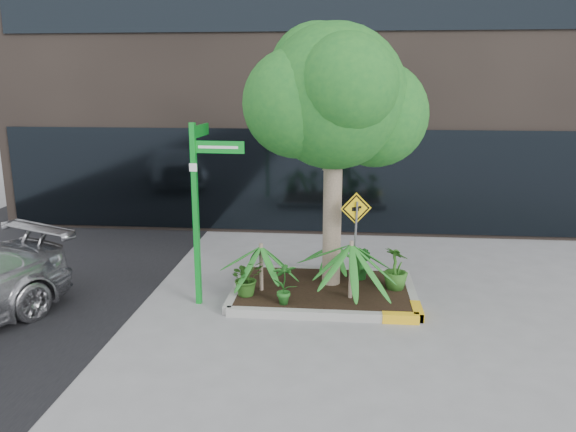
{
  "coord_description": "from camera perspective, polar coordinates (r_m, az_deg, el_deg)",
  "views": [
    {
      "loc": [
        0.47,
        -9.48,
        3.88
      ],
      "look_at": [
        -0.45,
        0.2,
        1.52
      ],
      "focal_mm": 35.0,
      "sensor_mm": 36.0,
      "label": 1
    }
  ],
  "objects": [
    {
      "name": "palm_left",
      "position": [
        10.06,
        -2.76,
        -3.12
      ],
      "size": [
        0.99,
        0.99,
        1.1
      ],
      "color": "tan",
      "rests_on": "ground"
    },
    {
      "name": "shrub_a",
      "position": [
        10.01,
        -4.22,
        -6.23
      ],
      "size": [
        0.82,
        0.82,
        0.65
      ],
      "primitive_type": "imported",
      "rotation": [
        0.0,
        0.0,
        0.59
      ],
      "color": "#255317",
      "rests_on": "planter"
    },
    {
      "name": "shrub_d",
      "position": [
        10.82,
        7.55,
        -4.74
      ],
      "size": [
        0.52,
        0.52,
        0.67
      ],
      "primitive_type": "imported",
      "rotation": [
        0.0,
        0.0,
        5.44
      ],
      "color": "#1C621E",
      "rests_on": "planter"
    },
    {
      "name": "shrub_c",
      "position": [
        9.58,
        -0.38,
        -6.81
      ],
      "size": [
        0.5,
        0.5,
        0.76
      ],
      "primitive_type": "imported",
      "rotation": [
        0.0,
        0.0,
        3.46
      ],
      "color": "#20621E",
      "rests_on": "planter"
    },
    {
      "name": "tree",
      "position": [
        10.06,
        4.73,
        11.97
      ],
      "size": [
        3.28,
        2.91,
        4.91
      ],
      "color": "tan",
      "rests_on": "ground"
    },
    {
      "name": "street_sign_post",
      "position": [
        9.73,
        -8.97,
        2.21
      ],
      "size": [
        0.95,
        0.95,
        3.19
      ],
      "rotation": [
        0.0,
        0.0,
        -0.06
      ],
      "color": "#0E9C26",
      "rests_on": "ground"
    },
    {
      "name": "planter",
      "position": [
        10.46,
        3.81,
        -7.54
      ],
      "size": [
        3.35,
        2.36,
        0.15
      ],
      "color": "#9E9E99",
      "rests_on": "ground"
    },
    {
      "name": "palm_front",
      "position": [
        9.72,
        6.47,
        -2.91
      ],
      "size": [
        1.17,
        1.17,
        1.3
      ],
      "color": "tan",
      "rests_on": "ground"
    },
    {
      "name": "cattle_sign",
      "position": [
        9.94,
        6.87,
        -0.96
      ],
      "size": [
        0.55,
        0.19,
        1.83
      ],
      "rotation": [
        0.0,
        0.0,
        0.27
      ],
      "color": "slate",
      "rests_on": "ground"
    },
    {
      "name": "ground",
      "position": [
        10.25,
        2.44,
        -8.58
      ],
      "size": [
        80.0,
        80.0,
        0.0
      ],
      "primitive_type": "plane",
      "color": "gray",
      "rests_on": "ground"
    },
    {
      "name": "shrub_b",
      "position": [
        10.44,
        10.9,
        -5.22
      ],
      "size": [
        0.62,
        0.62,
        0.79
      ],
      "primitive_type": "imported",
      "rotation": [
        0.0,
        0.0,
        2.37
      ],
      "color": "#2E671E",
      "rests_on": "planter"
    },
    {
      "name": "palm_back",
      "position": [
        10.98,
        4.62,
        -2.99
      ],
      "size": [
        0.71,
        0.71,
        0.79
      ],
      "color": "tan",
      "rests_on": "ground"
    }
  ]
}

